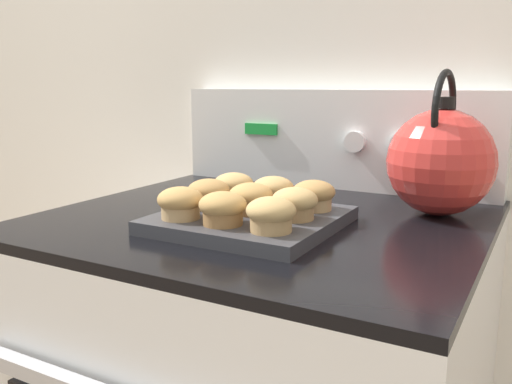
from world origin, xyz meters
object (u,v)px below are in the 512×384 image
at_px(muffin_r0_c2, 271,214).
at_px(muffin_r1_c0, 209,194).
at_px(muffin_r0_c1, 223,208).
at_px(muffin_r2_c1, 273,191).
at_px(muffin_r1_c1, 251,198).
at_px(tea_kettle, 441,160).
at_px(muffin_r0_c0, 180,203).
at_px(muffin_r2_c0, 234,186).
at_px(muffin_pan, 250,220).
at_px(muffin_r1_c2, 295,203).
at_px(muffin_r2_c2, 314,195).

relative_size(muffin_r0_c2, muffin_r1_c0, 1.00).
xyz_separation_m(muffin_r0_c1, muffin_r2_c1, (0.00, 0.16, 0.00)).
height_order(muffin_r1_c0, muffin_r1_c1, same).
bearing_deg(tea_kettle, muffin_r0_c0, -136.03).
relative_size(muffin_r0_c2, muffin_r2_c0, 1.00).
xyz_separation_m(muffin_pan, muffin_r0_c2, (0.08, -0.08, 0.04)).
relative_size(muffin_r0_c2, muffin_r1_c1, 1.00).
bearing_deg(muffin_r1_c2, muffin_r2_c1, 135.48).
height_order(muffin_r1_c1, muffin_r2_c2, same).
bearing_deg(tea_kettle, muffin_r0_c1, -128.43).
height_order(muffin_r1_c0, muffin_r2_c0, same).
bearing_deg(muffin_r1_c2, muffin_r0_c1, -134.12).
xyz_separation_m(muffin_r2_c0, muffin_r2_c2, (0.16, -0.00, 0.00)).
bearing_deg(muffin_r0_c1, muffin_r2_c2, 62.83).
xyz_separation_m(muffin_r1_c2, muffin_r2_c2, (0.00, 0.07, 0.00)).
height_order(muffin_r0_c0, muffin_r1_c1, same).
bearing_deg(muffin_r2_c2, muffin_r1_c0, -154.72).
height_order(muffin_r0_c1, muffin_r1_c2, same).
relative_size(muffin_r1_c2, muffin_r2_c0, 1.00).
height_order(muffin_pan, muffin_r1_c1, muffin_r1_c1).
bearing_deg(muffin_r0_c1, muffin_pan, 88.96).
xyz_separation_m(muffin_r0_c2, tea_kettle, (0.17, 0.32, 0.05)).
bearing_deg(muffin_r0_c2, muffin_r2_c1, 116.28).
relative_size(muffin_r0_c0, muffin_r1_c1, 1.00).
distance_m(muffin_r0_c1, muffin_r2_c2, 0.18).
relative_size(muffin_r0_c0, muffin_r0_c2, 1.00).
bearing_deg(muffin_r2_c1, muffin_r1_c0, -137.26).
bearing_deg(muffin_pan, muffin_r1_c2, 1.37).
distance_m(muffin_r1_c0, muffin_r2_c2, 0.18).
height_order(muffin_r0_c1, muffin_r2_c1, same).
distance_m(muffin_r1_c1, muffin_r2_c1, 0.08).
relative_size(muffin_r0_c2, muffin_r2_c2, 1.00).
relative_size(muffin_r0_c0, muffin_r2_c1, 1.00).
distance_m(muffin_pan, muffin_r2_c0, 0.12).
relative_size(muffin_r1_c2, muffin_r2_c1, 1.00).
xyz_separation_m(muffin_r0_c0, muffin_r1_c0, (-0.00, 0.08, 0.00)).
bearing_deg(muffin_r0_c2, muffin_r1_c0, 153.46).
bearing_deg(muffin_r1_c2, muffin_r2_c0, 154.52).
distance_m(muffin_pan, muffin_r1_c2, 0.09).
bearing_deg(tea_kettle, muffin_r1_c1, -136.92).
bearing_deg(muffin_r0_c0, muffin_r0_c2, 0.50).
bearing_deg(muffin_r2_c1, muffin_r1_c1, -91.78).
distance_m(muffin_r0_c1, muffin_r1_c1, 0.08).
bearing_deg(muffin_r0_c2, tea_kettle, 61.61).
xyz_separation_m(muffin_r0_c2, muffin_r2_c1, (-0.08, 0.16, 0.00)).
height_order(muffin_r0_c1, muffin_r0_c2, same).
relative_size(muffin_pan, muffin_r1_c1, 3.81).
bearing_deg(muffin_r2_c1, muffin_r0_c1, -91.24).
relative_size(muffin_r0_c1, muffin_r1_c0, 1.00).
bearing_deg(muffin_r2_c1, tea_kettle, 32.80).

